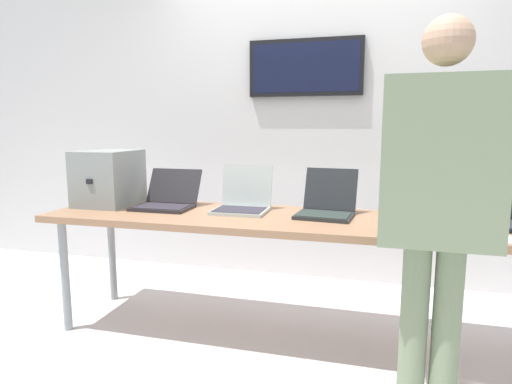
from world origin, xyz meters
name	(u,v)px	position (x,y,z in m)	size (l,w,h in m)	color
ground	(290,341)	(0.00, 0.00, -0.02)	(8.00, 8.00, 0.04)	silver
back_wall	(318,110)	(0.00, 1.13, 1.39)	(8.00, 0.11, 2.76)	silver
workbench	(292,226)	(0.00, 0.00, 0.69)	(2.93, 0.70, 0.74)	#996F50
equipment_box	(109,178)	(-1.25, 0.08, 0.92)	(0.33, 0.41, 0.36)	gray
laptop_station_0	(167,199)	(-0.83, 0.09, 0.80)	(0.36, 0.37, 0.23)	#252226
laptop_station_1	(243,201)	(-0.33, 0.11, 0.80)	(0.32, 0.32, 0.28)	#AEB6B3
laptop_station_2	(327,205)	(0.19, 0.10, 0.80)	(0.35, 0.38, 0.26)	#232528
laptop_station_3	(417,210)	(0.68, 0.08, 0.80)	(0.36, 0.36, 0.25)	black
person	(438,192)	(0.68, -0.62, 1.01)	(0.44, 0.59, 1.66)	gray
paper_sheet	(487,235)	(0.98, -0.17, 0.74)	(0.26, 0.33, 0.00)	white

